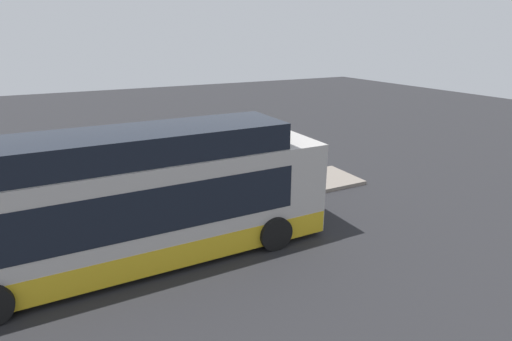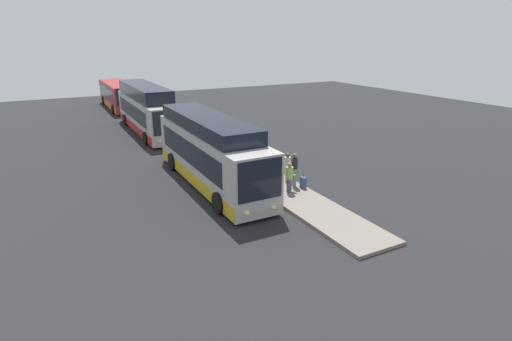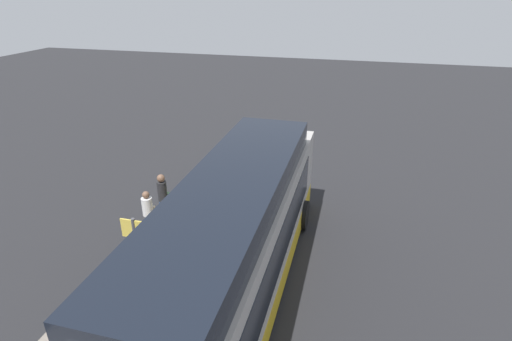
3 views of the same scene
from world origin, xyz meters
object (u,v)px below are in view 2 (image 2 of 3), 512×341
passenger_with_bags (295,168)px  trash_bin (236,159)px  bus_lead (211,154)px  sign_post (248,147)px  bus_third (118,96)px  suitcase (303,183)px  bus_second (147,112)px  passenger_waiting (290,176)px  passenger_boarding (288,166)px

passenger_with_bags → trash_bin: size_ratio=2.82×
bus_lead → sign_post: bus_lead is taller
bus_third → trash_bin: 26.28m
bus_third → passenger_with_bags: (31.14, 3.64, -0.24)m
suitcase → sign_post: size_ratio=0.36×
suitcase → trash_bin: 5.64m
bus_second → trash_bin: size_ratio=19.12×
bus_second → bus_third: bearing=-180.0°
sign_post → bus_second: bearing=-169.4°
bus_lead → sign_post: bearing=103.4°
bus_second → suitcase: (17.87, 3.90, -1.30)m
trash_bin → sign_post: bearing=1.1°
bus_third → sign_post: bearing=5.4°
passenger_waiting → passenger_boarding: bearing=135.3°
passenger_boarding → passenger_waiting: (1.49, -0.82, -0.02)m
passenger_boarding → trash_bin: passenger_boarding is taller
bus_lead → bus_second: 14.52m
passenger_boarding → suitcase: size_ratio=1.92×
bus_third → suitcase: size_ratio=13.03×
passenger_with_bags → passenger_waiting: bearing=53.1°
bus_lead → bus_third: (-28.27, 0.00, -0.30)m
bus_second → trash_bin: bearing=11.7°
passenger_waiting → passenger_with_bags: 0.94m
bus_lead → sign_post: (-0.62, 2.60, -0.06)m
bus_third → sign_post: bus_third is taller
passenger_with_bags → sign_post: bearing=-61.2°
passenger_waiting → trash_bin: bearing=168.0°
bus_second → passenger_with_bags: size_ratio=6.77×
suitcase → bus_lead: bearing=-130.6°
suitcase → sign_post: 4.34m
bus_lead → bus_third: bus_lead is taller
bus_third → passenger_waiting: bearing=5.3°
bus_lead → passenger_boarding: bus_lead is taller
passenger_with_bags → suitcase: size_ratio=2.18×
passenger_with_bags → bus_second: bearing=-66.0°
bus_second → suitcase: bearing=12.3°
passenger_with_bags → suitcase: (0.48, 0.26, -0.72)m
passenger_with_bags → bus_third: bearing=-71.2°
bus_lead → passenger_waiting: size_ratio=7.11×
sign_post → trash_bin: 1.92m
passenger_with_bags → bus_lead: bearing=-26.1°
bus_second → bus_lead: bearing=-0.0°
passenger_with_bags → suitcase: passenger_with_bags is taller
suitcase → bus_third: bearing=-173.0°
bus_lead → sign_post: size_ratio=4.89×
passenger_waiting → sign_post: size_ratio=0.69×
passenger_waiting → suitcase: passenger_waiting is taller
passenger_boarding → passenger_with_bags: size_ratio=0.88×
passenger_boarding → trash_bin: (-4.12, -1.19, -0.55)m
sign_post → trash_bin: sign_post is taller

